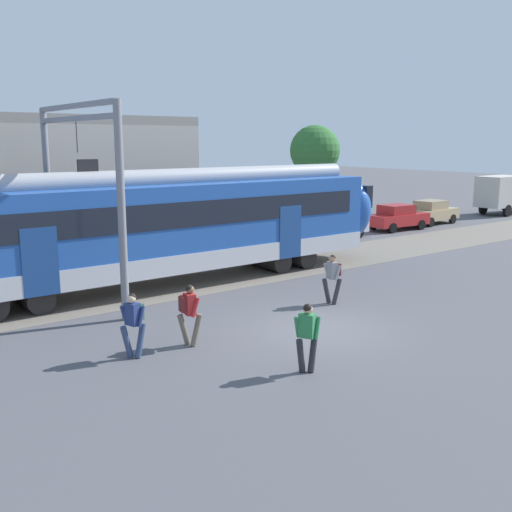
{
  "coord_description": "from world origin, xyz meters",
  "views": [
    {
      "loc": [
        -11.46,
        -12.05,
        5.35
      ],
      "look_at": [
        0.28,
        3.34,
        1.6
      ],
      "focal_mm": 42.0,
      "sensor_mm": 36.0,
      "label": 1
    }
  ],
  "objects_px": {
    "pedestrian_grey": "(333,275)",
    "box_truck": "(505,193)",
    "pedestrian_red": "(189,310)",
    "pedestrian_green": "(307,333)",
    "parked_car_white": "(333,224)",
    "parked_car_red": "(397,217)",
    "pedestrian_navy": "(134,320)",
    "parked_car_tan": "(431,212)"
  },
  "relations": [
    {
      "from": "pedestrian_navy",
      "to": "pedestrian_red",
      "type": "height_order",
      "value": "same"
    },
    {
      "from": "pedestrian_red",
      "to": "pedestrian_green",
      "type": "distance_m",
      "value": 3.48
    },
    {
      "from": "parked_car_white",
      "to": "box_truck",
      "type": "relative_size",
      "value": 0.78
    },
    {
      "from": "pedestrian_red",
      "to": "parked_car_white",
      "type": "bearing_deg",
      "value": 33.95
    },
    {
      "from": "parked_car_tan",
      "to": "pedestrian_navy",
      "type": "bearing_deg",
      "value": -157.93
    },
    {
      "from": "parked_car_red",
      "to": "parked_car_tan",
      "type": "xyz_separation_m",
      "value": [
        3.85,
        0.38,
        0.0
      ]
    },
    {
      "from": "pedestrian_green",
      "to": "parked_car_tan",
      "type": "height_order",
      "value": "pedestrian_green"
    },
    {
      "from": "pedestrian_green",
      "to": "pedestrian_grey",
      "type": "relative_size",
      "value": 1.0
    },
    {
      "from": "box_truck",
      "to": "parked_car_red",
      "type": "bearing_deg",
      "value": -178.14
    },
    {
      "from": "pedestrian_navy",
      "to": "pedestrian_green",
      "type": "xyz_separation_m",
      "value": [
        2.77,
        -3.33,
        -0.03
      ]
    },
    {
      "from": "pedestrian_navy",
      "to": "parked_car_white",
      "type": "distance_m",
      "value": 19.99
    },
    {
      "from": "box_truck",
      "to": "pedestrian_grey",
      "type": "bearing_deg",
      "value": -159.92
    },
    {
      "from": "pedestrian_red",
      "to": "pedestrian_grey",
      "type": "xyz_separation_m",
      "value": [
        5.93,
        0.7,
        0.0
      ]
    },
    {
      "from": "parked_car_white",
      "to": "parked_car_tan",
      "type": "distance_m",
      "value": 9.21
    },
    {
      "from": "pedestrian_red",
      "to": "parked_car_red",
      "type": "height_order",
      "value": "pedestrian_red"
    },
    {
      "from": "pedestrian_grey",
      "to": "parked_car_white",
      "type": "distance_m",
      "value": 13.7
    },
    {
      "from": "pedestrian_red",
      "to": "parked_car_white",
      "type": "relative_size",
      "value": 0.41
    },
    {
      "from": "pedestrian_green",
      "to": "pedestrian_red",
      "type": "bearing_deg",
      "value": 110.62
    },
    {
      "from": "pedestrian_navy",
      "to": "parked_car_red",
      "type": "height_order",
      "value": "pedestrian_navy"
    },
    {
      "from": "parked_car_white",
      "to": "parked_car_tan",
      "type": "xyz_separation_m",
      "value": [
        9.21,
        0.28,
        0.0
      ]
    },
    {
      "from": "pedestrian_navy",
      "to": "pedestrian_grey",
      "type": "relative_size",
      "value": 1.0
    },
    {
      "from": "pedestrian_green",
      "to": "pedestrian_navy",
      "type": "bearing_deg",
      "value": 129.75
    },
    {
      "from": "pedestrian_grey",
      "to": "box_truck",
      "type": "xyz_separation_m",
      "value": [
        27.53,
        10.07,
        0.58
      ]
    },
    {
      "from": "pedestrian_green",
      "to": "parked_car_tan",
      "type": "distance_m",
      "value": 27.36
    },
    {
      "from": "pedestrian_grey",
      "to": "parked_car_tan",
      "type": "distance_m",
      "value": 21.32
    },
    {
      "from": "pedestrian_grey",
      "to": "box_truck",
      "type": "distance_m",
      "value": 29.32
    },
    {
      "from": "pedestrian_red",
      "to": "parked_car_white",
      "type": "distance_m",
      "value": 18.73
    },
    {
      "from": "pedestrian_navy",
      "to": "parked_car_white",
      "type": "height_order",
      "value": "pedestrian_navy"
    },
    {
      "from": "parked_car_red",
      "to": "parked_car_white",
      "type": "bearing_deg",
      "value": 178.87
    },
    {
      "from": "pedestrian_green",
      "to": "pedestrian_grey",
      "type": "height_order",
      "value": "same"
    },
    {
      "from": "pedestrian_red",
      "to": "pedestrian_green",
      "type": "bearing_deg",
      "value": -69.38
    },
    {
      "from": "pedestrian_green",
      "to": "parked_car_tan",
      "type": "relative_size",
      "value": 0.41
    },
    {
      "from": "pedestrian_grey",
      "to": "parked_car_tan",
      "type": "height_order",
      "value": "pedestrian_grey"
    },
    {
      "from": "pedestrian_navy",
      "to": "pedestrian_red",
      "type": "relative_size",
      "value": 1.0
    },
    {
      "from": "pedestrian_red",
      "to": "box_truck",
      "type": "distance_m",
      "value": 35.16
    },
    {
      "from": "parked_car_white",
      "to": "parked_car_tan",
      "type": "relative_size",
      "value": 1.0
    },
    {
      "from": "pedestrian_navy",
      "to": "parked_car_red",
      "type": "distance_m",
      "value": 24.68
    },
    {
      "from": "parked_car_red",
      "to": "pedestrian_red",
      "type": "bearing_deg",
      "value": -153.64
    },
    {
      "from": "parked_car_tan",
      "to": "pedestrian_grey",
      "type": "bearing_deg",
      "value": -151.91
    },
    {
      "from": "parked_car_tan",
      "to": "pedestrian_green",
      "type": "bearing_deg",
      "value": -149.25
    },
    {
      "from": "pedestrian_navy",
      "to": "pedestrian_green",
      "type": "height_order",
      "value": "same"
    },
    {
      "from": "pedestrian_red",
      "to": "pedestrian_grey",
      "type": "height_order",
      "value": "same"
    }
  ]
}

